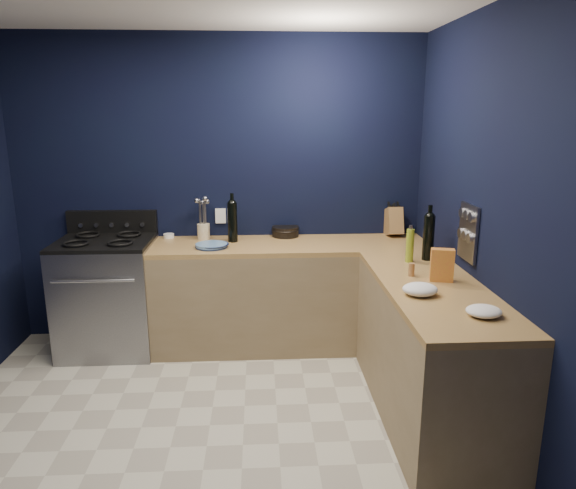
{
  "coord_description": "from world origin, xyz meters",
  "views": [
    {
      "loc": [
        0.34,
        -2.81,
        1.97
      ],
      "look_at": [
        0.55,
        1.0,
        1.0
      ],
      "focal_mm": 32.84,
      "sensor_mm": 36.0,
      "label": 1
    }
  ],
  "objects": [
    {
      "name": "floor",
      "position": [
        0.0,
        0.0,
        -0.01
      ],
      "size": [
        3.5,
        3.5,
        0.02
      ],
      "primitive_type": "cube",
      "color": "#BDB9A5",
      "rests_on": "ground"
    },
    {
      "name": "wall_back",
      "position": [
        0.0,
        1.76,
        1.3
      ],
      "size": [
        3.5,
        0.02,
        2.6
      ],
      "primitive_type": "cube",
      "color": "black",
      "rests_on": "ground"
    },
    {
      "name": "wall_right",
      "position": [
        1.76,
        0.0,
        1.3
      ],
      "size": [
        0.02,
        3.5,
        2.6
      ],
      "primitive_type": "cube",
      "color": "black",
      "rests_on": "ground"
    },
    {
      "name": "wall_front",
      "position": [
        0.0,
        -1.76,
        1.3
      ],
      "size": [
        3.5,
        0.02,
        2.6
      ],
      "primitive_type": "cube",
      "color": "black",
      "rests_on": "ground"
    },
    {
      "name": "cab_back",
      "position": [
        0.6,
        1.44,
        0.43
      ],
      "size": [
        2.3,
        0.63,
        0.86
      ],
      "primitive_type": "cube",
      "color": "#847051",
      "rests_on": "floor"
    },
    {
      "name": "top_back",
      "position": [
        0.6,
        1.44,
        0.88
      ],
      "size": [
        2.3,
        0.63,
        0.04
      ],
      "primitive_type": "cube",
      "color": "brown",
      "rests_on": "cab_back"
    },
    {
      "name": "cab_right",
      "position": [
        1.44,
        0.29,
        0.43
      ],
      "size": [
        0.63,
        1.67,
        0.86
      ],
      "primitive_type": "cube",
      "color": "#847051",
      "rests_on": "floor"
    },
    {
      "name": "top_right",
      "position": [
        1.44,
        0.29,
        0.88
      ],
      "size": [
        0.63,
        1.67,
        0.04
      ],
      "primitive_type": "cube",
      "color": "brown",
      "rests_on": "cab_right"
    },
    {
      "name": "gas_range",
      "position": [
        -0.93,
        1.42,
        0.46
      ],
      "size": [
        0.76,
        0.66,
        0.92
      ],
      "primitive_type": "cube",
      "color": "gray",
      "rests_on": "floor"
    },
    {
      "name": "oven_door",
      "position": [
        -0.93,
        1.1,
        0.45
      ],
      "size": [
        0.59,
        0.02,
        0.42
      ],
      "primitive_type": "cube",
      "color": "black",
      "rests_on": "gas_range"
    },
    {
      "name": "cooktop",
      "position": [
        -0.93,
        1.42,
        0.94
      ],
      "size": [
        0.76,
        0.66,
        0.03
      ],
      "primitive_type": "cube",
      "color": "black",
      "rests_on": "gas_range"
    },
    {
      "name": "backguard",
      "position": [
        -0.93,
        1.72,
        1.04
      ],
      "size": [
        0.76,
        0.06,
        0.2
      ],
      "primitive_type": "cube",
      "color": "black",
      "rests_on": "gas_range"
    },
    {
      "name": "spice_panel",
      "position": [
        1.74,
        0.55,
        1.18
      ],
      "size": [
        0.02,
        0.28,
        0.38
      ],
      "primitive_type": "cube",
      "color": "gray",
      "rests_on": "wall_right"
    },
    {
      "name": "wall_outlet",
      "position": [
        0.0,
        1.74,
        1.08
      ],
      "size": [
        0.09,
        0.02,
        0.13
      ],
      "primitive_type": "cube",
      "color": "white",
      "rests_on": "wall_back"
    },
    {
      "name": "plate_stack",
      "position": [
        -0.05,
        1.33,
        0.92
      ],
      "size": [
        0.34,
        0.34,
        0.03
      ],
      "primitive_type": "cylinder",
      "rotation": [
        0.0,
        0.0,
        -0.42
      ],
      "color": "#4A72AD",
      "rests_on": "top_back"
    },
    {
      "name": "ramekin",
      "position": [
        -0.45,
        1.69,
        0.92
      ],
      "size": [
        0.1,
        0.1,
        0.04
      ],
      "primitive_type": "cylinder",
      "rotation": [
        0.0,
        0.0,
        0.11
      ],
      "color": "white",
      "rests_on": "top_back"
    },
    {
      "name": "utensil_crock",
      "position": [
        -0.14,
        1.63,
        0.97
      ],
      "size": [
        0.13,
        0.13,
        0.13
      ],
      "primitive_type": "cylinder",
      "rotation": [
        0.0,
        0.0,
        0.31
      ],
      "color": "beige",
      "rests_on": "top_back"
    },
    {
      "name": "wine_bottle_back",
      "position": [
        0.11,
        1.52,
        1.07
      ],
      "size": [
        0.09,
        0.09,
        0.33
      ],
      "primitive_type": "cylinder",
      "rotation": [
        0.0,
        0.0,
        -0.14
      ],
      "color": "black",
      "rests_on": "top_back"
    },
    {
      "name": "lemon_basket",
      "position": [
        0.57,
        1.69,
        0.94
      ],
      "size": [
        0.3,
        0.3,
        0.09
      ],
      "primitive_type": "cylinder",
      "rotation": [
        0.0,
        0.0,
        0.36
      ],
      "color": "black",
      "rests_on": "top_back"
    },
    {
      "name": "knife_block",
      "position": [
        1.52,
        1.69,
        1.02
      ],
      "size": [
        0.14,
        0.28,
        0.29
      ],
      "primitive_type": "cube",
      "rotation": [
        -0.31,
        0.0,
        0.03
      ],
      "color": "brown",
      "rests_on": "top_back"
    },
    {
      "name": "wine_bottle_right",
      "position": [
        1.58,
        0.88,
        1.06
      ],
      "size": [
        0.09,
        0.09,
        0.33
      ],
      "primitive_type": "cylinder",
      "rotation": [
        0.0,
        0.0,
        0.05
      ],
      "color": "black",
      "rests_on": "top_right"
    },
    {
      "name": "oil_bottle",
      "position": [
        1.43,
        0.83,
        1.02
      ],
      "size": [
        0.06,
        0.06,
        0.24
      ],
      "primitive_type": "cylinder",
      "rotation": [
        0.0,
        0.0,
        0.14
      ],
      "color": "olive",
      "rests_on": "top_right"
    },
    {
      "name": "spice_jar_near",
      "position": [
        1.35,
        0.49,
        0.94
      ],
      "size": [
        0.05,
        0.05,
        0.09
      ],
      "primitive_type": "cylinder",
      "rotation": [
        0.0,
        0.0,
        0.12
      ],
      "color": "olive",
      "rests_on": "top_right"
    },
    {
      "name": "spice_jar_far",
      "position": [
        1.58,
        0.55,
        0.95
      ],
      "size": [
        0.06,
        0.06,
        0.09
      ],
      "primitive_type": "cylinder",
      "rotation": [
        0.0,
        0.0,
        0.22
      ],
      "color": "olive",
      "rests_on": "top_right"
    },
    {
      "name": "crouton_bag",
      "position": [
        1.51,
        0.38,
        1.01
      ],
      "size": [
        0.16,
        0.1,
        0.21
      ],
      "primitive_type": "cube",
      "rotation": [
        0.0,
        0.0,
        -0.23
      ],
      "color": "red",
      "rests_on": "top_right"
    },
    {
      "name": "towel_front",
      "position": [
        1.29,
        0.12,
        0.94
      ],
      "size": [
        0.22,
        0.19,
        0.07
      ],
      "primitive_type": "ellipsoid",
      "rotation": [
        0.0,
        0.0,
        -0.06
      ],
      "color": "white",
      "rests_on": "top_right"
    },
    {
      "name": "towel_end",
      "position": [
        1.53,
        -0.23,
        0.93
      ],
      "size": [
        0.23,
        0.22,
        0.06
      ],
      "primitive_type": "ellipsoid",
      "rotation": [
        0.0,
        0.0,
        -0.29
      ],
      "color": "white",
      "rests_on": "top_right"
    }
  ]
}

